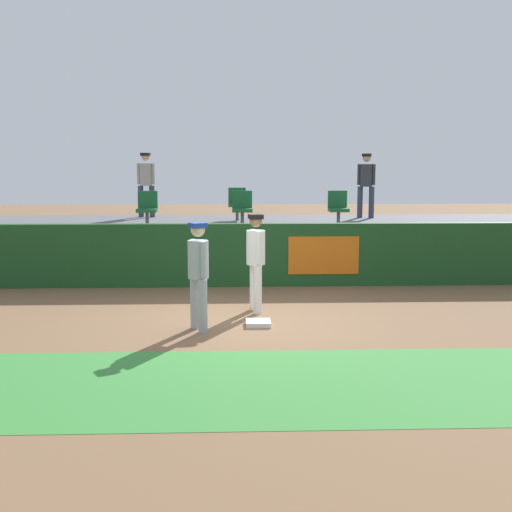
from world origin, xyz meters
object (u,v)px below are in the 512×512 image
at_px(player_fielder_home, 256,256).
at_px(seat_back_center, 237,202).
at_px(seat_front_left, 147,207).
at_px(seat_front_right, 338,207).
at_px(seat_front_center, 242,207).
at_px(spectator_capped, 146,180).
at_px(spectator_hooded, 366,181).
at_px(first_base, 258,323).
at_px(player_runner_visitor, 198,269).

bearing_deg(player_fielder_home, seat_back_center, 171.78).
bearing_deg(seat_front_left, player_fielder_home, -58.45).
distance_m(seat_front_right, seat_front_center, 2.24).
bearing_deg(seat_back_center, spectator_capped, 156.92).
xyz_separation_m(seat_front_center, spectator_capped, (-2.58, 2.85, 0.54)).
xyz_separation_m(player_fielder_home, spectator_hooded, (3.20, 6.24, 1.12)).
distance_m(seat_back_center, seat_front_center, 1.80).
distance_m(seat_front_center, spectator_capped, 3.88).
distance_m(first_base, player_fielder_home, 1.40).
bearing_deg(spectator_hooded, seat_back_center, 27.88).
height_order(seat_front_right, spectator_capped, spectator_capped).
bearing_deg(first_base, spectator_capped, 109.59).
height_order(seat_front_right, seat_front_center, same).
relative_size(player_runner_visitor, seat_front_left, 2.04).
height_order(first_base, player_fielder_home, player_fielder_home).
height_order(player_fielder_home, seat_front_right, seat_front_right).
bearing_deg(spectator_hooded, seat_front_right, 82.92).
bearing_deg(player_fielder_home, spectator_capped, -168.73).
relative_size(seat_front_left, seat_front_center, 1.00).
bearing_deg(first_base, seat_front_right, 67.03).
distance_m(seat_back_center, spectator_capped, 2.74).
distance_m(player_runner_visitor, spectator_hooded, 8.68).
bearing_deg(seat_front_center, first_base, -87.94).
relative_size(seat_back_center, spectator_hooded, 0.49).
distance_m(player_fielder_home, player_runner_visitor, 1.61).
bearing_deg(seat_front_center, seat_back_center, 93.23).
height_order(player_fielder_home, player_runner_visitor, player_fielder_home).
distance_m(player_runner_visitor, seat_front_center, 5.25).
bearing_deg(first_base, player_fielder_home, 90.11).
relative_size(seat_front_right, spectator_hooded, 0.49).
distance_m(player_runner_visitor, seat_front_right, 6.01).
xyz_separation_m(first_base, player_runner_visitor, (-0.95, -0.28, 0.95)).
height_order(first_base, spectator_hooded, spectator_hooded).
height_order(player_runner_visitor, seat_front_left, seat_front_left).
bearing_deg(seat_back_center, seat_front_center, -86.77).
bearing_deg(seat_front_left, first_base, -64.06).
xyz_separation_m(first_base, spectator_capped, (-2.75, 7.73, 2.10)).
xyz_separation_m(seat_front_right, spectator_hooded, (1.14, 2.38, 0.53)).
bearing_deg(spectator_capped, seat_front_center, 139.19).
xyz_separation_m(player_runner_visitor, seat_back_center, (0.67, 6.96, 0.60)).
bearing_deg(player_fielder_home, spectator_hooded, 141.82).
bearing_deg(seat_front_right, seat_front_center, 179.99).
xyz_separation_m(seat_front_right, seat_front_left, (-4.44, 0.00, 0.00)).
xyz_separation_m(seat_front_left, seat_front_center, (2.20, 0.00, 0.00)).
bearing_deg(player_runner_visitor, player_fielder_home, 116.76).
xyz_separation_m(player_fielder_home, spectator_capped, (-2.75, 6.72, 1.14)).
height_order(seat_back_center, spectator_capped, spectator_capped).
xyz_separation_m(first_base, seat_back_center, (-0.28, 6.68, 1.56)).
relative_size(seat_front_center, spectator_hooded, 0.49).
relative_size(first_base, seat_front_left, 0.48).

